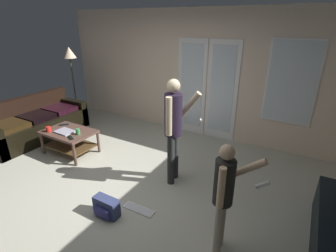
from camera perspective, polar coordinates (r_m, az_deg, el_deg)
name	(u,v)px	position (r m, az deg, el deg)	size (l,w,h in m)	color
ground_plane	(116,189)	(3.96, -11.68, -13.79)	(6.34, 5.10, 0.02)	#B0AD9B
wall_back_with_doors	(195,75)	(5.38, 6.09, 11.32)	(6.34, 0.09, 2.59)	beige
leather_couch	(36,124)	(6.02, -27.70, 0.42)	(0.86, 2.04, 0.84)	black
coffee_table	(69,137)	(5.01, -21.39, -2.34)	(0.94, 0.63, 0.45)	brown
person_adult	(174,124)	(3.60, 1.34, 0.53)	(0.47, 0.48, 1.60)	#292A2B
person_child	(224,191)	(2.62, 12.65, -14.19)	(0.50, 0.38, 1.27)	tan
floor_lamp	(70,57)	(6.74, -21.33, 14.27)	(0.32, 0.32, 1.74)	#332720
backpack	(106,207)	(3.45, -13.81, -17.40)	(0.35, 0.18, 0.25)	navy
loose_keyboard	(139,209)	(3.53, -6.60, -18.19)	(0.44, 0.13, 0.02)	white
laptop_closed	(65,132)	(4.94, -22.29, -1.18)	(0.35, 0.24, 0.02)	#ABA8BA
cup_near_edge	(78,132)	(4.74, -19.71, -1.20)	(0.07, 0.07, 0.11)	#388D49
cup_by_laptop	(49,129)	(5.07, -25.41, -0.65)	(0.09, 0.09, 0.09)	red
tv_remote_black	(64,125)	(5.27, -22.46, 0.30)	(0.17, 0.05, 0.02)	black
dvd_remote_slim	(71,138)	(4.65, -21.16, -2.45)	(0.17, 0.05, 0.02)	black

